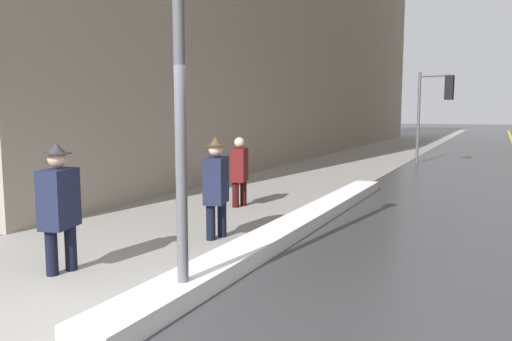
# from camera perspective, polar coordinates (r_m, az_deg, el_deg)

# --- Properties ---
(ground_plane) EXTENTS (160.00, 160.00, 0.00)m
(ground_plane) POSITION_cam_1_polar(r_m,az_deg,el_deg) (5.10, -16.66, -17.01)
(ground_plane) COLOR #38383A
(sidewalk_slab) EXTENTS (4.00, 80.00, 0.01)m
(sidewalk_slab) POSITION_cam_1_polar(r_m,az_deg,el_deg) (19.22, 10.16, 0.66)
(sidewalk_slab) COLOR gray
(sidewalk_slab) RESTS_ON ground
(snow_bank_curb) EXTENTS (0.57, 9.97, 0.21)m
(snow_bank_curb) POSITION_cam_1_polar(r_m,az_deg,el_deg) (8.67, 4.84, -6.05)
(snow_bank_curb) COLOR white
(snow_bank_curb) RESTS_ON ground
(lamp_post) EXTENTS (0.28, 0.28, 5.07)m
(lamp_post) POSITION_cam_1_polar(r_m,az_deg,el_deg) (5.32, -8.86, 17.47)
(lamp_post) COLOR #515156
(lamp_post) RESTS_ON ground
(traffic_light_near) EXTENTS (1.30, 0.36, 3.50)m
(traffic_light_near) POSITION_cam_1_polar(r_m,az_deg,el_deg) (20.15, 20.07, 7.79)
(traffic_light_near) COLOR #515156
(traffic_light_near) RESTS_ON ground
(pedestrian_in_fedora) EXTENTS (0.42, 0.57, 1.66)m
(pedestrian_in_fedora) POSITION_cam_1_polar(r_m,az_deg,el_deg) (6.65, -21.58, -3.44)
(pedestrian_in_fedora) COLOR black
(pedestrian_in_fedora) RESTS_ON ground
(pedestrian_nearside) EXTENTS (0.41, 0.56, 1.64)m
(pedestrian_nearside) POSITION_cam_1_polar(r_m,az_deg,el_deg) (7.89, -4.58, -1.51)
(pedestrian_nearside) COLOR black
(pedestrian_nearside) RESTS_ON ground
(pedestrian_in_glasses) EXTENTS (0.39, 0.54, 1.48)m
(pedestrian_in_glasses) POSITION_cam_1_polar(r_m,az_deg,el_deg) (10.53, -1.91, 0.22)
(pedestrian_in_glasses) COLOR #340C0C
(pedestrian_in_glasses) RESTS_ON ground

